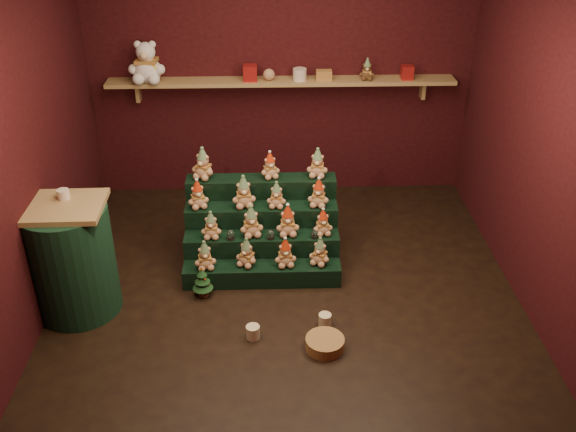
{
  "coord_description": "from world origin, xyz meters",
  "views": [
    {
      "loc": [
        -0.13,
        -4.57,
        3.39
      ],
      "look_at": [
        0.02,
        0.25,
        0.62
      ],
      "focal_mm": 40.0,
      "sensor_mm": 36.0,
      "label": 1
    }
  ],
  "objects_px": {
    "wicker_basket": "(325,344)",
    "brown_bear": "(367,69)",
    "side_table": "(72,259)",
    "mug_left": "(253,332)",
    "white_bear": "(146,56)",
    "snow_globe_b": "(271,234)",
    "snow_globe_a": "(231,235)",
    "mini_christmas_tree": "(202,282)",
    "snow_globe_c": "(315,234)",
    "riser_tier_front": "(262,274)",
    "mug_right": "(325,320)"
  },
  "relations": [
    {
      "from": "riser_tier_front",
      "to": "mini_christmas_tree",
      "type": "bearing_deg",
      "value": -160.77
    },
    {
      "from": "mini_christmas_tree",
      "to": "mug_left",
      "type": "bearing_deg",
      "value": -52.27
    },
    {
      "from": "wicker_basket",
      "to": "brown_bear",
      "type": "relative_size",
      "value": 1.42
    },
    {
      "from": "side_table",
      "to": "mug_left",
      "type": "distance_m",
      "value": 1.59
    },
    {
      "from": "side_table",
      "to": "snow_globe_c",
      "type": "bearing_deg",
      "value": 12.27
    },
    {
      "from": "snow_globe_b",
      "to": "mini_christmas_tree",
      "type": "height_order",
      "value": "snow_globe_b"
    },
    {
      "from": "snow_globe_a",
      "to": "mug_left",
      "type": "xyz_separation_m",
      "value": [
        0.2,
        -0.91,
        -0.35
      ]
    },
    {
      "from": "snow_globe_b",
      "to": "wicker_basket",
      "type": "height_order",
      "value": "snow_globe_b"
    },
    {
      "from": "riser_tier_front",
      "to": "mug_right",
      "type": "height_order",
      "value": "riser_tier_front"
    },
    {
      "from": "snow_globe_c",
      "to": "mug_right",
      "type": "bearing_deg",
      "value": -87.05
    },
    {
      "from": "side_table",
      "to": "wicker_basket",
      "type": "height_order",
      "value": "side_table"
    },
    {
      "from": "snow_globe_a",
      "to": "brown_bear",
      "type": "xyz_separation_m",
      "value": [
        1.37,
        1.53,
        1.02
      ]
    },
    {
      "from": "riser_tier_front",
      "to": "white_bear",
      "type": "xyz_separation_m",
      "value": [
        -1.14,
        1.69,
        1.49
      ]
    },
    {
      "from": "white_bear",
      "to": "snow_globe_b",
      "type": "bearing_deg",
      "value": -49.02
    },
    {
      "from": "side_table",
      "to": "white_bear",
      "type": "relative_size",
      "value": 1.9
    },
    {
      "from": "snow_globe_c",
      "to": "mug_right",
      "type": "height_order",
      "value": "snow_globe_c"
    },
    {
      "from": "mug_left",
      "to": "wicker_basket",
      "type": "height_order",
      "value": "mug_left"
    },
    {
      "from": "snow_globe_a",
      "to": "mini_christmas_tree",
      "type": "distance_m",
      "value": 0.49
    },
    {
      "from": "mini_christmas_tree",
      "to": "snow_globe_c",
      "type": "bearing_deg",
      "value": 18.95
    },
    {
      "from": "snow_globe_c",
      "to": "snow_globe_a",
      "type": "bearing_deg",
      "value": 180.0
    },
    {
      "from": "snow_globe_b",
      "to": "snow_globe_c",
      "type": "relative_size",
      "value": 1.11
    },
    {
      "from": "snow_globe_c",
      "to": "wicker_basket",
      "type": "height_order",
      "value": "snow_globe_c"
    },
    {
      "from": "side_table",
      "to": "wicker_basket",
      "type": "xyz_separation_m",
      "value": [
        2.03,
        -0.58,
        -0.45
      ]
    },
    {
      "from": "riser_tier_front",
      "to": "mug_left",
      "type": "xyz_separation_m",
      "value": [
        -0.07,
        -0.75,
        -0.03
      ]
    },
    {
      "from": "snow_globe_a",
      "to": "brown_bear",
      "type": "relative_size",
      "value": 0.43
    },
    {
      "from": "mug_left",
      "to": "white_bear",
      "type": "distance_m",
      "value": 3.07
    },
    {
      "from": "mini_christmas_tree",
      "to": "riser_tier_front",
      "type": "bearing_deg",
      "value": 19.23
    },
    {
      "from": "riser_tier_front",
      "to": "snow_globe_a",
      "type": "bearing_deg",
      "value": 149.87
    },
    {
      "from": "snow_globe_c",
      "to": "mug_left",
      "type": "distance_m",
      "value": 1.12
    },
    {
      "from": "snow_globe_a",
      "to": "snow_globe_b",
      "type": "relative_size",
      "value": 1.05
    },
    {
      "from": "snow_globe_a",
      "to": "brown_bear",
      "type": "distance_m",
      "value": 2.3
    },
    {
      "from": "snow_globe_c",
      "to": "white_bear",
      "type": "xyz_separation_m",
      "value": [
        -1.61,
        1.53,
        1.18
      ]
    },
    {
      "from": "riser_tier_front",
      "to": "snow_globe_a",
      "type": "relative_size",
      "value": 15.03
    },
    {
      "from": "snow_globe_a",
      "to": "mini_christmas_tree",
      "type": "bearing_deg",
      "value": -125.01
    },
    {
      "from": "side_table",
      "to": "mug_left",
      "type": "bearing_deg",
      "value": -17.49
    },
    {
      "from": "riser_tier_front",
      "to": "mini_christmas_tree",
      "type": "height_order",
      "value": "mini_christmas_tree"
    },
    {
      "from": "mini_christmas_tree",
      "to": "wicker_basket",
      "type": "distance_m",
      "value": 1.24
    },
    {
      "from": "brown_bear",
      "to": "snow_globe_a",
      "type": "bearing_deg",
      "value": -126.31
    },
    {
      "from": "side_table",
      "to": "white_bear",
      "type": "distance_m",
      "value": 2.32
    },
    {
      "from": "mug_right",
      "to": "brown_bear",
      "type": "xyz_separation_m",
      "value": [
        0.58,
        2.31,
        1.38
      ]
    },
    {
      "from": "mug_left",
      "to": "wicker_basket",
      "type": "xyz_separation_m",
      "value": [
        0.56,
        -0.15,
        -0.01
      ]
    },
    {
      "from": "mug_left",
      "to": "white_bear",
      "type": "bearing_deg",
      "value": 113.62
    },
    {
      "from": "mug_left",
      "to": "brown_bear",
      "type": "bearing_deg",
      "value": 64.5
    },
    {
      "from": "snow_globe_c",
      "to": "white_bear",
      "type": "distance_m",
      "value": 2.52
    },
    {
      "from": "side_table",
      "to": "mini_christmas_tree",
      "type": "relative_size",
      "value": 3.31
    },
    {
      "from": "snow_globe_b",
      "to": "mini_christmas_tree",
      "type": "xyz_separation_m",
      "value": [
        -0.59,
        -0.34,
        -0.26
      ]
    },
    {
      "from": "riser_tier_front",
      "to": "wicker_basket",
      "type": "distance_m",
      "value": 1.02
    },
    {
      "from": "snow_globe_c",
      "to": "wicker_basket",
      "type": "bearing_deg",
      "value": -89.11
    },
    {
      "from": "snow_globe_a",
      "to": "white_bear",
      "type": "relative_size",
      "value": 0.18
    },
    {
      "from": "snow_globe_b",
      "to": "snow_globe_c",
      "type": "bearing_deg",
      "value": 0.0
    }
  ]
}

